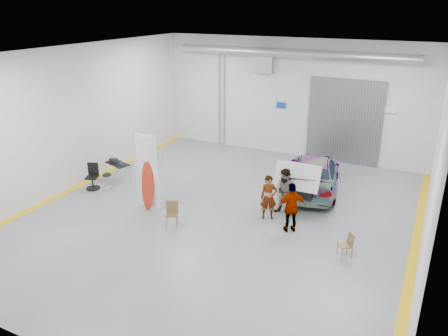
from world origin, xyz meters
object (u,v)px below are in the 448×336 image
at_px(person_c, 292,208).
at_px(office_chair, 93,178).
at_px(folding_chair_far, 345,250).
at_px(sedan_car, 314,173).
at_px(folding_chair_near, 172,219).
at_px(person_b, 285,193).
at_px(surfboard_display, 147,178).
at_px(work_table, 116,163).
at_px(person_a, 269,197).
at_px(shop_stool, 108,183).

distance_m(person_c, office_chair, 8.87).
height_order(folding_chair_far, office_chair, office_chair).
relative_size(person_c, office_chair, 1.64).
relative_size(sedan_car, folding_chair_near, 5.65).
distance_m(person_b, person_c, 1.25).
relative_size(surfboard_display, work_table, 2.44).
bearing_deg(person_a, shop_stool, 158.20).
bearing_deg(person_b, folding_chair_near, -132.28).
xyz_separation_m(sedan_car, surfboard_display, (-5.20, -4.81, 0.56)).
relative_size(sedan_car, work_table, 3.90).
height_order(work_table, office_chair, office_chair).
distance_m(shop_stool, office_chair, 0.74).
bearing_deg(person_b, surfboard_display, -149.66).
relative_size(shop_stool, work_table, 0.58).
relative_size(surfboard_display, folding_chair_far, 3.99).
relative_size(person_b, office_chair, 1.67).
xyz_separation_m(person_c, work_table, (-8.69, 1.18, -0.16)).
xyz_separation_m(person_b, shop_stool, (-7.52, -1.23, -0.54)).
xyz_separation_m(folding_chair_near, folding_chair_far, (6.02, 0.71, -0.03)).
xyz_separation_m(person_a, folding_chair_near, (-2.88, -2.12, -0.57)).
bearing_deg(shop_stool, folding_chair_near, -18.80).
bearing_deg(folding_chair_far, person_b, -163.58).
relative_size(person_c, shop_stool, 2.36).
relative_size(sedan_car, person_b, 2.79).
xyz_separation_m(folding_chair_far, shop_stool, (-10.20, 0.71, 0.13)).
bearing_deg(folding_chair_far, person_a, -151.81).
xyz_separation_m(person_c, folding_chair_near, (-3.95, -1.55, -0.63)).
xyz_separation_m(sedan_car, person_b, (-0.28, -2.92, 0.18)).
xyz_separation_m(folding_chair_near, shop_stool, (-4.18, 1.42, 0.10)).
bearing_deg(person_b, person_a, -122.17).
xyz_separation_m(person_c, folding_chair_far, (2.07, -0.84, -0.66)).
height_order(person_b, shop_stool, person_b).
relative_size(person_a, person_b, 0.92).
xyz_separation_m(sedan_car, office_chair, (-8.54, -4.20, -0.26)).
height_order(sedan_car, surfboard_display, surfboard_display).
xyz_separation_m(person_a, work_table, (-7.62, 0.62, -0.10)).
distance_m(sedan_car, folding_chair_far, 5.44).
bearing_deg(person_a, sedan_car, 50.24).
bearing_deg(surfboard_display, shop_stool, 162.37).
distance_m(sedan_car, surfboard_display, 7.10).
bearing_deg(work_table, person_b, -0.62).
distance_m(sedan_car, person_b, 2.94).
height_order(folding_chair_near, office_chair, office_chair).
xyz_separation_m(person_b, person_c, (0.60, -1.10, -0.01)).
bearing_deg(folding_chair_near, person_b, 12.29).
bearing_deg(sedan_car, folding_chair_far, 105.23).
relative_size(person_a, office_chair, 1.53).
bearing_deg(person_a, person_c, -55.45).
bearing_deg(surfboard_display, folding_chair_far, -3.94).
bearing_deg(person_b, shop_stool, -161.35).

